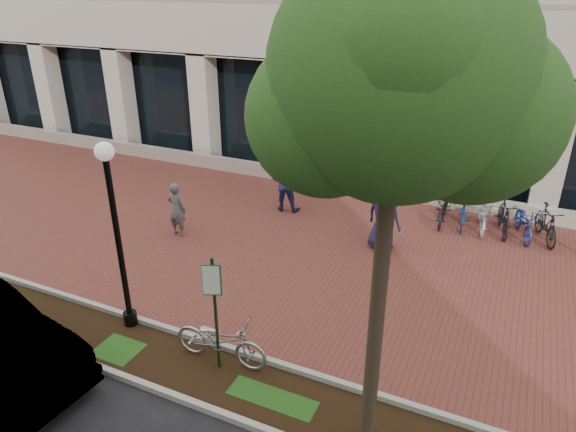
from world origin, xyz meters
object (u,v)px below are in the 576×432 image
at_px(parking_sign, 214,301).
at_px(locked_bicycle, 221,340).
at_px(pedestrian_mid, 285,181).
at_px(street_tree, 401,90).
at_px(bike_rack_cluster, 493,216).
at_px(lamppost, 116,228).
at_px(pedestrian_left, 177,209).
at_px(pedestrian_right, 384,215).

distance_m(parking_sign, locked_bicycle, 1.03).
bearing_deg(pedestrian_mid, street_tree, 114.55).
bearing_deg(pedestrian_mid, bike_rack_cluster, -178.47).
bearing_deg(lamppost, street_tree, -8.99).
bearing_deg(pedestrian_mid, pedestrian_left, 46.38).
xyz_separation_m(locked_bicycle, bike_rack_cluster, (4.13, 8.05, -0.01)).
bearing_deg(street_tree, locked_bicycle, 167.54).
height_order(street_tree, pedestrian_right, street_tree).
distance_m(locked_bicycle, bike_rack_cluster, 9.05).
relative_size(parking_sign, bike_rack_cluster, 0.66).
height_order(pedestrian_left, pedestrian_right, pedestrian_right).
bearing_deg(pedestrian_right, parking_sign, 93.43).
xyz_separation_m(locked_bicycle, pedestrian_mid, (-1.91, 6.96, 0.46)).
distance_m(lamppost, bike_rack_cluster, 10.36).
bearing_deg(pedestrian_right, lamppost, 72.53).
bearing_deg(parking_sign, pedestrian_mid, 82.51).
relative_size(street_tree, pedestrian_right, 3.69).
distance_m(pedestrian_left, pedestrian_right, 5.71).
distance_m(lamppost, locked_bicycle, 2.95).
relative_size(street_tree, bike_rack_cluster, 2.01).
xyz_separation_m(lamppost, pedestrian_right, (3.89, 5.54, -1.29)).
bearing_deg(lamppost, pedestrian_right, 54.89).
bearing_deg(pedestrian_right, street_tree, 121.47).
height_order(locked_bicycle, pedestrian_left, pedestrian_left).
bearing_deg(bike_rack_cluster, pedestrian_mid, -178.02).
xyz_separation_m(pedestrian_mid, bike_rack_cluster, (6.04, 1.10, -0.48)).
relative_size(parking_sign, pedestrian_right, 1.21).
height_order(locked_bicycle, pedestrian_mid, pedestrian_mid).
relative_size(parking_sign, pedestrian_left, 1.48).
distance_m(lamppost, pedestrian_right, 6.89).
relative_size(parking_sign, street_tree, 0.33).
bearing_deg(pedestrian_left, locked_bicycle, 136.55).
bearing_deg(pedestrian_mid, lamppost, 77.49).
relative_size(lamppost, street_tree, 0.56).
height_order(locked_bicycle, bike_rack_cluster, bike_rack_cluster).
bearing_deg(parking_sign, bike_rack_cluster, 40.81).
height_order(parking_sign, street_tree, street_tree).
distance_m(locked_bicycle, pedestrian_left, 5.66).
xyz_separation_m(pedestrian_left, pedestrian_mid, (2.01, 2.89, 0.16)).
bearing_deg(street_tree, lamppost, 171.01).
xyz_separation_m(parking_sign, pedestrian_mid, (-1.96, 7.14, -0.54)).
xyz_separation_m(lamppost, pedestrian_left, (-1.57, 3.89, -1.47)).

